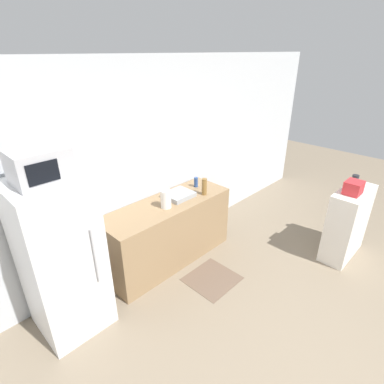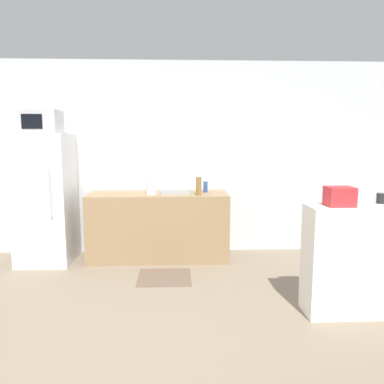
{
  "view_description": "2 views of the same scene",
  "coord_description": "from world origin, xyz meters",
  "px_view_note": "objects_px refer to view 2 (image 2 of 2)",
  "views": [
    {
      "loc": [
        -1.93,
        -0.2,
        2.63
      ],
      "look_at": [
        0.25,
        1.92,
        1.19
      ],
      "focal_mm": 28.0,
      "sensor_mm": 36.0,
      "label": 1
    },
    {
      "loc": [
        0.51,
        -2.41,
        1.57
      ],
      "look_at": [
        0.68,
        1.58,
        1.0
      ],
      "focal_mm": 35.0,
      "sensor_mm": 36.0,
      "label": 2
    }
  ],
  "objects_px": {
    "bottle_tall": "(199,186)",
    "basket": "(340,197)",
    "jar": "(381,198)",
    "refrigerator": "(46,199)",
    "microwave": "(41,122)",
    "bottle_short": "(206,187)",
    "paper_towel_roll": "(151,185)"
  },
  "relations": [
    {
      "from": "refrigerator",
      "to": "jar",
      "type": "bearing_deg",
      "value": -22.94
    },
    {
      "from": "microwave",
      "to": "bottle_tall",
      "type": "height_order",
      "value": "microwave"
    },
    {
      "from": "refrigerator",
      "to": "jar",
      "type": "height_order",
      "value": "refrigerator"
    },
    {
      "from": "microwave",
      "to": "basket",
      "type": "height_order",
      "value": "microwave"
    },
    {
      "from": "bottle_tall",
      "to": "jar",
      "type": "xyz_separation_m",
      "value": [
        1.57,
        -1.38,
        0.05
      ]
    },
    {
      "from": "bottle_short",
      "to": "jar",
      "type": "relative_size",
      "value": 1.52
    },
    {
      "from": "bottle_tall",
      "to": "bottle_short",
      "type": "relative_size",
      "value": 1.62
    },
    {
      "from": "basket",
      "to": "jar",
      "type": "bearing_deg",
      "value": 14.45
    },
    {
      "from": "microwave",
      "to": "paper_towel_roll",
      "type": "height_order",
      "value": "microwave"
    },
    {
      "from": "microwave",
      "to": "jar",
      "type": "bearing_deg",
      "value": -22.92
    },
    {
      "from": "bottle_tall",
      "to": "basket",
      "type": "bearing_deg",
      "value": -52.73
    },
    {
      "from": "bottle_short",
      "to": "basket",
      "type": "height_order",
      "value": "basket"
    },
    {
      "from": "basket",
      "to": "microwave",
      "type": "bearing_deg",
      "value": 152.54
    },
    {
      "from": "bottle_tall",
      "to": "bottle_short",
      "type": "xyz_separation_m",
      "value": [
        0.11,
        0.25,
        -0.04
      ]
    },
    {
      "from": "basket",
      "to": "paper_towel_roll",
      "type": "distance_m",
      "value": 2.35
    },
    {
      "from": "jar",
      "to": "refrigerator",
      "type": "bearing_deg",
      "value": 157.06
    },
    {
      "from": "microwave",
      "to": "basket",
      "type": "distance_m",
      "value": 3.53
    },
    {
      "from": "microwave",
      "to": "jar",
      "type": "height_order",
      "value": "microwave"
    },
    {
      "from": "jar",
      "to": "bottle_short",
      "type": "bearing_deg",
      "value": 131.93
    },
    {
      "from": "microwave",
      "to": "jar",
      "type": "xyz_separation_m",
      "value": [
        3.51,
        -1.48,
        -0.74
      ]
    },
    {
      "from": "bottle_short",
      "to": "paper_towel_roll",
      "type": "xyz_separation_m",
      "value": [
        -0.71,
        -0.16,
        0.04
      ]
    },
    {
      "from": "basket",
      "to": "paper_towel_roll",
      "type": "bearing_deg",
      "value": 137.62
    },
    {
      "from": "bottle_tall",
      "to": "jar",
      "type": "bearing_deg",
      "value": -41.24
    },
    {
      "from": "microwave",
      "to": "paper_towel_roll",
      "type": "relative_size",
      "value": 1.93
    },
    {
      "from": "refrigerator",
      "to": "bottle_short",
      "type": "relative_size",
      "value": 11.47
    },
    {
      "from": "refrigerator",
      "to": "basket",
      "type": "xyz_separation_m",
      "value": [
        3.07,
        -1.6,
        0.26
      ]
    },
    {
      "from": "bottle_short",
      "to": "jar",
      "type": "distance_m",
      "value": 2.2
    },
    {
      "from": "refrigerator",
      "to": "bottle_short",
      "type": "distance_m",
      "value": 2.05
    },
    {
      "from": "microwave",
      "to": "paper_towel_roll",
      "type": "distance_m",
      "value": 1.55
    },
    {
      "from": "bottle_tall",
      "to": "basket",
      "type": "distance_m",
      "value": 1.88
    },
    {
      "from": "bottle_tall",
      "to": "bottle_short",
      "type": "height_order",
      "value": "bottle_tall"
    },
    {
      "from": "refrigerator",
      "to": "paper_towel_roll",
      "type": "xyz_separation_m",
      "value": [
        1.33,
        -0.01,
        0.17
      ]
    }
  ]
}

